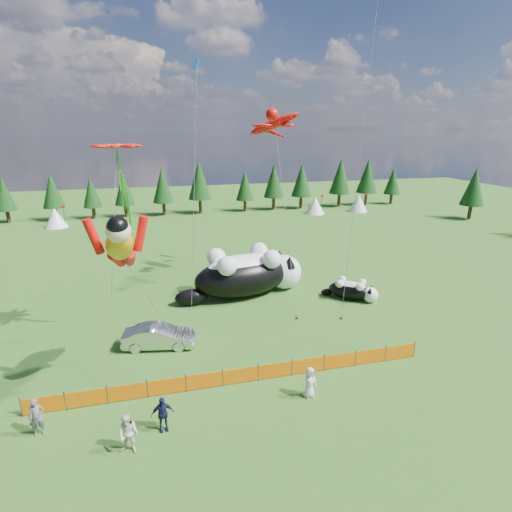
% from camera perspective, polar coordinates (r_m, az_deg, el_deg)
% --- Properties ---
extents(ground, '(160.00, 160.00, 0.00)m').
position_cam_1_polar(ground, '(25.86, -3.65, -13.95)').
color(ground, '#133A0A').
rests_on(ground, ground).
extents(safety_fence, '(22.06, 0.06, 1.10)m').
position_cam_1_polar(safety_fence, '(23.11, -2.23, -16.69)').
color(safety_fence, '#262626').
rests_on(safety_fence, ground).
extents(tree_line, '(90.00, 4.00, 8.00)m').
position_cam_1_polar(tree_line, '(67.48, -10.96, 9.21)').
color(tree_line, black).
rests_on(tree_line, ground).
extents(festival_tents, '(50.00, 3.20, 2.80)m').
position_cam_1_polar(festival_tents, '(64.61, -0.69, 6.82)').
color(festival_tents, white).
rests_on(festival_tents, ground).
extents(cat_large, '(11.28, 5.53, 4.10)m').
position_cam_1_polar(cat_large, '(33.75, -1.11, -2.43)').
color(cat_large, black).
rests_on(cat_large, ground).
extents(cat_small, '(4.03, 3.54, 1.73)m').
position_cam_1_polar(cat_small, '(34.17, 13.61, -4.72)').
color(cat_small, black).
rests_on(cat_small, ground).
extents(car, '(4.80, 2.39, 1.51)m').
position_cam_1_polar(car, '(27.04, -13.70, -11.10)').
color(car, silver).
rests_on(car, ground).
extents(spectator_a, '(0.76, 0.55, 1.91)m').
position_cam_1_polar(spectator_a, '(22.12, -28.83, -19.51)').
color(spectator_a, '#5C5C61').
rests_on(spectator_a, ground).
extents(spectator_b, '(1.07, 0.87, 1.91)m').
position_cam_1_polar(spectator_b, '(19.70, -17.77, -23.03)').
color(spectator_b, silver).
rests_on(spectator_b, ground).
extents(spectator_c, '(1.10, 0.64, 1.79)m').
position_cam_1_polar(spectator_c, '(20.43, -13.22, -21.11)').
color(spectator_c, '#141938').
rests_on(spectator_c, ground).
extents(spectator_e, '(0.91, 0.67, 1.72)m').
position_cam_1_polar(spectator_e, '(22.13, 7.66, -17.46)').
color(spectator_e, silver).
rests_on(spectator_e, ground).
extents(superhero_kite, '(5.10, 5.82, 10.67)m').
position_cam_1_polar(superhero_kite, '(20.39, -18.88, 1.44)').
color(superhero_kite, orange).
rests_on(superhero_kite, ground).
extents(gecko_kite, '(7.26, 11.91, 16.33)m').
position_cam_1_polar(gecko_kite, '(35.31, 2.55, 18.32)').
color(gecko_kite, red).
rests_on(gecko_kite, ground).
extents(flower_kite, '(3.54, 6.72, 13.47)m').
position_cam_1_polar(flower_kite, '(24.80, -19.27, 14.24)').
color(flower_kite, red).
rests_on(flower_kite, ground).
extents(diamond_kite_a, '(1.88, 3.53, 17.88)m').
position_cam_1_polar(diamond_kite_a, '(26.43, -8.52, 22.66)').
color(diamond_kite_a, '#0B43AA').
rests_on(diamond_kite_a, ground).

